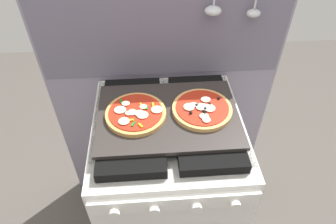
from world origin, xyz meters
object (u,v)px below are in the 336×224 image
baking_tray (168,115)px  pizza_right (202,109)px  pizza_left (136,113)px  stove (168,183)px

baking_tray → pizza_right: size_ratio=2.34×
baking_tray → pizza_left: bearing=179.1°
stove → pizza_right: size_ratio=3.91×
pizza_left → pizza_right: bearing=0.7°
stove → pizza_left: pizza_left is taller
stove → baking_tray: 0.46m
baking_tray → pizza_right: pizza_right is taller
stove → pizza_right: 0.50m
stove → baking_tray: size_ratio=1.67×
stove → baking_tray: bearing=90.0°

